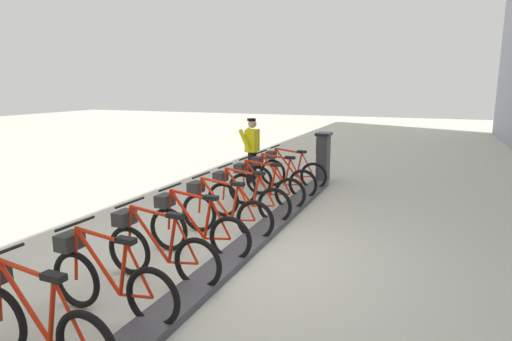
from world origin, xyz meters
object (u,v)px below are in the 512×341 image
(payment_kiosk, at_px, (323,156))
(bike_docked_3, at_px, (244,197))
(bike_docked_0, at_px, (290,170))
(bike_docked_5, at_px, (194,227))
(bike_docked_1, at_px, (277,178))
(bike_docked_8, at_px, (34,322))
(bike_docked_6, at_px, (157,249))
(bike_docked_2, at_px, (263,187))
(bike_docked_7, at_px, (107,279))
(worker_near_rack, at_px, (252,148))
(bike_docked_4, at_px, (222,211))

(payment_kiosk, height_order, bike_docked_3, payment_kiosk)
(bike_docked_0, xyz_separation_m, bike_docked_3, (0.00, 2.80, 0.00))
(bike_docked_3, relative_size, bike_docked_5, 1.00)
(bike_docked_1, relative_size, bike_docked_8, 1.00)
(bike_docked_6, bearing_deg, bike_docked_2, -90.00)
(bike_docked_2, distance_m, bike_docked_5, 2.80)
(payment_kiosk, relative_size, bike_docked_7, 0.74)
(bike_docked_5, relative_size, bike_docked_8, 1.00)
(bike_docked_2, bearing_deg, worker_near_rack, -61.90)
(bike_docked_4, xyz_separation_m, bike_docked_6, (0.00, 1.87, 0.00))
(bike_docked_6, distance_m, bike_docked_7, 0.93)
(bike_docked_5, height_order, bike_docked_6, same)
(bike_docked_1, height_order, bike_docked_4, same)
(bike_docked_0, relative_size, bike_docked_8, 1.00)
(bike_docked_0, xyz_separation_m, worker_near_rack, (1.07, -0.13, 0.48))
(payment_kiosk, xyz_separation_m, bike_docked_8, (0.57, 8.50, -0.24))
(bike_docked_1, height_order, bike_docked_2, same)
(bike_docked_4, relative_size, bike_docked_7, 1.00)
(bike_docked_4, relative_size, worker_near_rack, 1.04)
(bike_docked_1, bearing_deg, bike_docked_3, 90.00)
(payment_kiosk, distance_m, bike_docked_0, 1.21)
(payment_kiosk, distance_m, bike_docked_4, 4.81)
(bike_docked_0, distance_m, bike_docked_7, 6.53)
(bike_docked_0, relative_size, bike_docked_3, 1.00)
(bike_docked_3, bearing_deg, bike_docked_7, 90.00)
(bike_docked_7, bearing_deg, bike_docked_2, -90.00)
(bike_docked_0, relative_size, bike_docked_2, 1.00)
(payment_kiosk, bearing_deg, bike_docked_8, 86.15)
(bike_docked_4, bearing_deg, bike_docked_1, -90.00)
(bike_docked_0, xyz_separation_m, bike_docked_1, (0.00, 0.93, 0.00))
(payment_kiosk, bearing_deg, bike_docked_4, 83.17)
(payment_kiosk, distance_m, worker_near_rack, 1.89)
(bike_docked_7, bearing_deg, bike_docked_5, -90.00)
(bike_docked_2, relative_size, bike_docked_4, 1.00)
(bike_docked_1, height_order, bike_docked_8, same)
(bike_docked_1, bearing_deg, bike_docked_7, 90.00)
(payment_kiosk, bearing_deg, bike_docked_5, 84.28)
(payment_kiosk, xyz_separation_m, bike_docked_2, (0.57, 2.91, -0.24))
(worker_near_rack, bearing_deg, bike_docked_5, 102.53)
(bike_docked_4, distance_m, bike_docked_7, 2.80)
(bike_docked_2, bearing_deg, bike_docked_6, 90.00)
(bike_docked_4, distance_m, bike_docked_5, 0.93)
(bike_docked_5, bearing_deg, worker_near_rack, -77.47)
(worker_near_rack, bearing_deg, bike_docked_8, 97.99)
(payment_kiosk, relative_size, bike_docked_5, 0.74)
(payment_kiosk, xyz_separation_m, bike_docked_7, (0.57, 7.57, -0.24))
(bike_docked_5, distance_m, worker_near_rack, 4.93)
(bike_docked_1, distance_m, bike_docked_7, 5.60)
(bike_docked_2, height_order, worker_near_rack, worker_near_rack)
(bike_docked_0, distance_m, bike_docked_4, 3.73)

